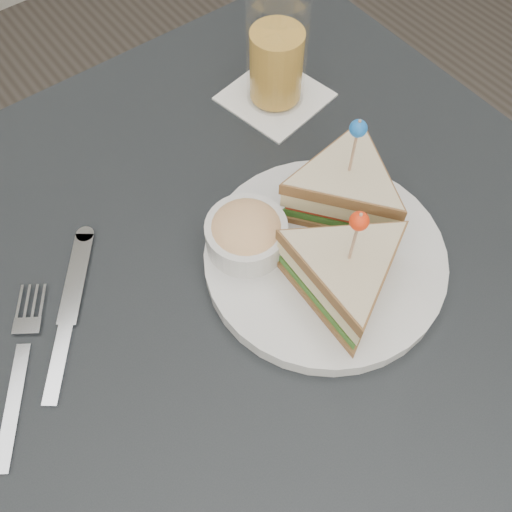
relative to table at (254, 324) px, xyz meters
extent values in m
plane|color=#3F3833|center=(0.00, 0.00, -0.67)|extent=(3.50, 3.50, 0.00)
cube|color=black|center=(0.00, 0.00, 0.06)|extent=(0.80, 0.80, 0.03)
cylinder|color=black|center=(0.35, 0.35, -0.31)|extent=(0.04, 0.04, 0.72)
cylinder|color=silver|center=(0.08, -0.02, 0.08)|extent=(0.26, 0.26, 0.01)
cylinder|color=silver|center=(0.08, -0.02, 0.09)|extent=(0.26, 0.26, 0.00)
cylinder|color=tan|center=(0.06, -0.06, 0.18)|extent=(0.00, 0.00, 0.08)
sphere|color=red|center=(0.06, -0.06, 0.21)|extent=(0.02, 0.02, 0.02)
cylinder|color=tan|center=(0.13, 0.02, 0.18)|extent=(0.00, 0.00, 0.08)
sphere|color=#175CAF|center=(0.13, 0.02, 0.21)|extent=(0.02, 0.02, 0.02)
cylinder|color=silver|center=(0.02, 0.04, 0.11)|extent=(0.09, 0.09, 0.04)
ellipsoid|color=#E0B772|center=(0.02, 0.04, 0.12)|extent=(0.08, 0.08, 0.03)
cube|color=#B3B8BE|center=(-0.25, 0.04, 0.08)|extent=(0.08, 0.11, 0.00)
cube|color=#B3B8BE|center=(-0.20, 0.10, 0.08)|extent=(0.03, 0.03, 0.00)
cube|color=silver|center=(-0.19, 0.05, 0.08)|extent=(0.07, 0.08, 0.01)
cube|color=silver|center=(-0.14, 0.12, 0.08)|extent=(0.08, 0.10, 0.00)
cylinder|color=silver|center=(-0.10, 0.17, 0.08)|extent=(0.03, 0.03, 0.00)
cube|color=white|center=(0.19, 0.21, 0.08)|extent=(0.13, 0.13, 0.00)
cylinder|color=gold|center=(0.19, 0.21, 0.13)|extent=(0.08, 0.08, 0.09)
cylinder|color=white|center=(0.19, 0.21, 0.15)|extent=(0.08, 0.08, 0.14)
cube|color=white|center=(0.20, 0.22, 0.17)|extent=(0.02, 0.02, 0.02)
cube|color=white|center=(0.18, 0.20, 0.17)|extent=(0.02, 0.02, 0.02)
camera|label=1|loc=(-0.16, -0.22, 0.59)|focal=40.00mm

